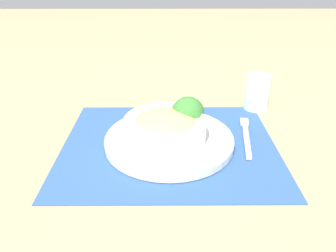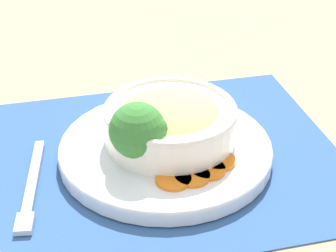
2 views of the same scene
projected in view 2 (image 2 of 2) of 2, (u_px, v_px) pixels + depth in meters
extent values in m
plane|color=tan|center=(165.00, 158.00, 0.76)|extent=(4.00, 4.00, 0.00)
cube|color=#2D5184|center=(165.00, 157.00, 0.76)|extent=(0.47, 0.40, 0.00)
cylinder|color=silver|center=(165.00, 151.00, 0.75)|extent=(0.28, 0.28, 0.02)
torus|color=silver|center=(165.00, 146.00, 0.75)|extent=(0.28, 0.28, 0.01)
cylinder|color=silver|center=(170.00, 125.00, 0.74)|extent=(0.17, 0.17, 0.05)
torus|color=silver|center=(170.00, 109.00, 0.73)|extent=(0.18, 0.18, 0.01)
ellipsoid|color=#EAC66B|center=(170.00, 117.00, 0.74)|extent=(0.14, 0.14, 0.05)
cylinder|color=#759E51|center=(138.00, 155.00, 0.71)|extent=(0.02, 0.02, 0.02)
sphere|color=#387A33|center=(138.00, 130.00, 0.69)|extent=(0.07, 0.07, 0.07)
sphere|color=#387A33|center=(155.00, 128.00, 0.68)|extent=(0.03, 0.03, 0.03)
sphere|color=#387A33|center=(122.00, 127.00, 0.69)|extent=(0.03, 0.03, 0.03)
cylinder|color=orange|center=(173.00, 179.00, 0.68)|extent=(0.04, 0.04, 0.01)
cylinder|color=orange|center=(192.00, 176.00, 0.69)|extent=(0.04, 0.04, 0.01)
cylinder|color=orange|center=(208.00, 169.00, 0.70)|extent=(0.04, 0.04, 0.01)
cylinder|color=orange|center=(218.00, 160.00, 0.71)|extent=(0.04, 0.04, 0.01)
cube|color=#B7B7BC|center=(32.00, 182.00, 0.70)|extent=(0.04, 0.18, 0.01)
cube|color=#B7B7BC|center=(24.00, 224.00, 0.63)|extent=(0.02, 0.04, 0.01)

